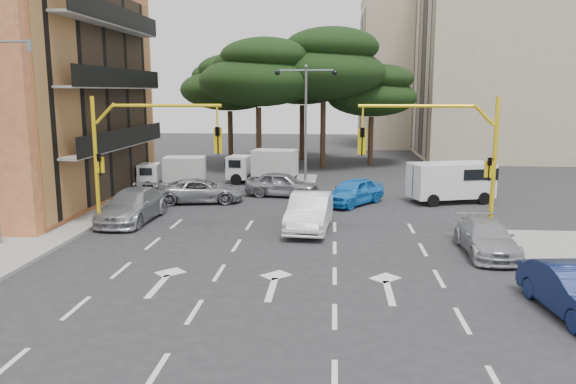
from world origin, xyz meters
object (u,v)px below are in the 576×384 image
object	(u,v)px
car_navy_parked	(575,291)
box_truck_b	(263,167)
car_white_hatch	(310,212)
car_blue_compact	(353,192)
car_silver_parked	(486,238)
van_white	(451,182)
car_silver_wagon	(133,206)
box_truck_a	(173,173)
signal_mast_right	(451,148)
street_lamp_center	(306,103)
car_silver_cross_b	(282,184)
signal_mast_left	(134,145)
car_silver_cross_a	(201,191)

from	to	relation	value
car_navy_parked	box_truck_b	world-z (taller)	box_truck_b
car_white_hatch	car_blue_compact	distance (m)	6.26
car_silver_parked	van_white	size ratio (longest dim) A/B	0.97
car_silver_wagon	box_truck_b	size ratio (longest dim) A/B	1.12
car_navy_parked	van_white	bearing A→B (deg)	83.39
box_truck_a	box_truck_b	distance (m)	6.08
car_silver_wagon	signal_mast_right	bearing A→B (deg)	-4.66
car_silver_wagon	box_truck_b	distance (m)	12.54
signal_mast_right	street_lamp_center	distance (m)	15.65
car_white_hatch	car_navy_parked	distance (m)	12.16
box_truck_b	signal_mast_right	bearing A→B (deg)	-137.13
car_white_hatch	car_silver_cross_b	bearing A→B (deg)	108.28
street_lamp_center	car_navy_parked	bearing A→B (deg)	-68.73
car_blue_compact	car_silver_parked	size ratio (longest dim) A/B	0.97
street_lamp_center	car_blue_compact	distance (m)	9.10
car_blue_compact	car_navy_parked	bearing A→B (deg)	-33.64
street_lamp_center	car_blue_compact	bearing A→B (deg)	-67.27
signal_mast_left	street_lamp_center	distance (m)	15.65
signal_mast_left	car_silver_wagon	xyz separation A→B (m)	(-0.94, 1.92, -3.12)
car_white_hatch	van_white	distance (m)	10.36
box_truck_a	car_navy_parked	bearing A→B (deg)	-146.67
car_silver_cross_a	car_silver_parked	distance (m)	16.18
car_white_hatch	box_truck_a	world-z (taller)	box_truck_a
car_navy_parked	van_white	xyz separation A→B (m)	(-0.20, 16.28, 0.44)
car_navy_parked	car_silver_cross_a	bearing A→B (deg)	125.95
street_lamp_center	signal_mast_left	bearing A→B (deg)	-115.91
car_white_hatch	car_silver_parked	distance (m)	7.73
car_silver_parked	box_truck_a	size ratio (longest dim) A/B	1.04
car_silver_cross_a	box_truck_b	distance (m)	7.22
car_silver_cross_b	box_truck_b	world-z (taller)	box_truck_b
car_blue_compact	street_lamp_center	bearing A→B (deg)	148.52
signal_mast_left	box_truck_a	xyz separation A→B (m)	(-1.49, 10.72, -2.84)
signal_mast_left	car_silver_cross_b	bearing A→B (deg)	57.59
car_white_hatch	car_silver_parked	world-z (taller)	car_white_hatch
car_silver_cross_a	car_navy_parked	xyz separation A→B (m)	(14.22, -15.11, 0.04)
signal_mast_left	street_lamp_center	bearing A→B (deg)	64.09
car_white_hatch	car_navy_parked	size ratio (longest dim) A/B	1.17
car_silver_wagon	car_silver_cross_b	xyz separation A→B (m)	(6.61, 7.01, -0.02)
van_white	box_truck_a	world-z (taller)	van_white
car_silver_cross_b	car_silver_parked	xyz separation A→B (m)	(8.96, -11.30, -0.10)
car_silver_wagon	car_silver_parked	xyz separation A→B (m)	(15.57, -4.29, -0.12)
car_white_hatch	signal_mast_right	bearing A→B (deg)	-4.78
car_silver_cross_b	van_white	xyz separation A→B (m)	(9.63, -1.00, 0.40)
car_silver_parked	box_truck_a	xyz separation A→B (m)	(-16.13, 13.09, 0.41)
van_white	car_silver_parked	bearing A→B (deg)	-20.39
car_silver_wagon	van_white	distance (m)	17.32
car_blue_compact	box_truck_a	xyz separation A→B (m)	(-11.31, 3.90, 0.31)
car_white_hatch	signal_mast_left	bearing A→B (deg)	-168.66
signal_mast_right	car_white_hatch	size ratio (longest dim) A/B	1.20
signal_mast_right	signal_mast_left	world-z (taller)	same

